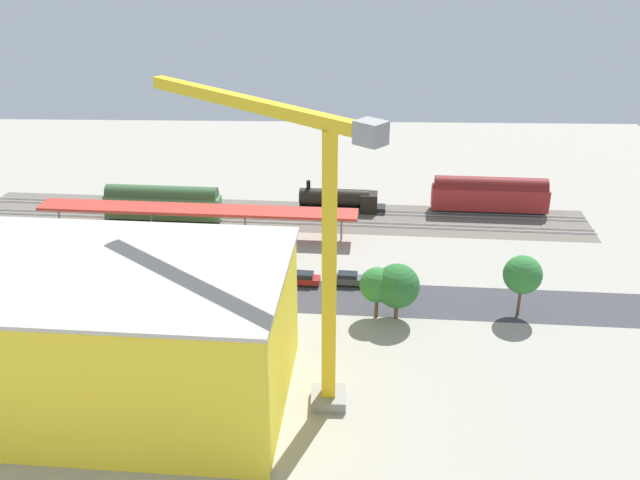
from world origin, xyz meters
name	(u,v)px	position (x,y,z in m)	size (l,w,h in m)	color
ground_plane	(267,276)	(0.00, 0.00, 0.00)	(163.93, 163.93, 0.00)	#9E998C
rail_bed	(280,216)	(0.00, -22.06, 0.00)	(102.46, 13.23, 0.01)	#665E54
street_asphalt	(264,294)	(0.00, 5.31, 0.00)	(102.46, 9.00, 0.01)	#38383D
track_rails	(280,215)	(0.00, -22.06, 0.18)	(102.28, 12.89, 0.12)	#9E9EA8
platform_canopy_near	(197,210)	(12.23, -13.84, 4.27)	(50.49, 7.38, 4.54)	#B73328
locomotive	(342,200)	(-10.47, -24.68, 1.84)	(14.82, 3.71, 5.23)	black
passenger_coach	(490,194)	(-35.45, -24.68, 3.30)	(19.61, 4.34, 6.29)	black
freight_coach_far	(163,202)	(19.06, -19.45, 3.20)	(19.30, 4.13, 6.09)	black
parked_car_0	(391,280)	(-17.20, 2.19, 0.73)	(4.57, 2.31, 1.62)	black
parked_car_1	(348,279)	(-11.25, 2.13, 0.78)	(4.91, 2.25, 1.73)	black
parked_car_2	(305,279)	(-5.36, 2.26, 0.77)	(4.35, 2.26, 1.75)	black
parked_car_3	(256,276)	(1.42, 1.55, 0.74)	(4.28, 2.22, 1.67)	black
construction_building	(118,336)	(12.38, 27.63, 7.39)	(34.12, 22.14, 14.78)	yellow
construction_roof_slab	(108,269)	(12.38, 27.63, 14.98)	(34.72, 22.74, 0.40)	#B7B2A8
tower_crane	(304,227)	(-6.64, 26.20, 19.05)	(24.30, 21.15, 30.88)	gray
box_truck_0	(54,302)	(26.10, 10.96, 1.61)	(9.23, 3.55, 3.25)	black
street_tree_0	(157,275)	(12.59, 10.80, 5.59)	(6.01, 6.01, 8.61)	brown
street_tree_1	(75,273)	(22.82, 10.65, 5.66)	(5.34, 5.34, 8.36)	brown
street_tree_2	(397,286)	(-17.28, 10.98, 4.61)	(5.56, 5.56, 7.40)	brown
street_tree_3	(523,275)	(-32.88, 9.43, 5.60)	(4.85, 4.85, 8.04)	brown
street_tree_4	(377,285)	(-14.80, 10.75, 4.58)	(4.42, 4.42, 6.81)	brown
traffic_light	(106,277)	(19.36, 9.69, 4.69)	(0.50, 0.36, 7.14)	#333333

